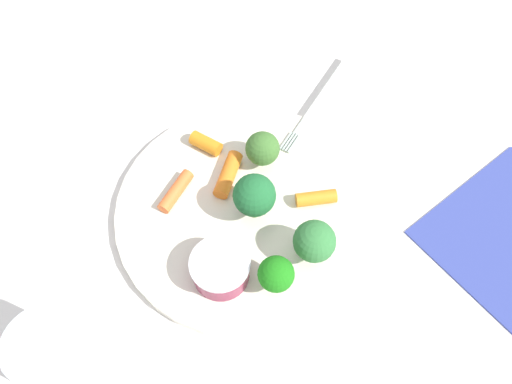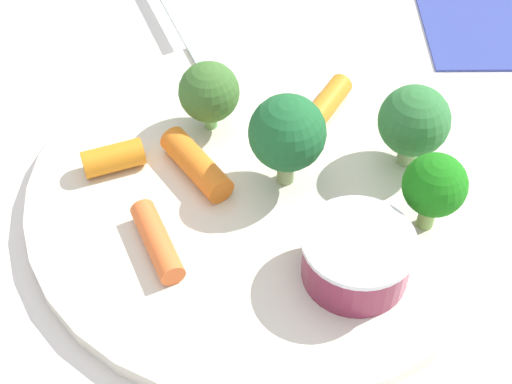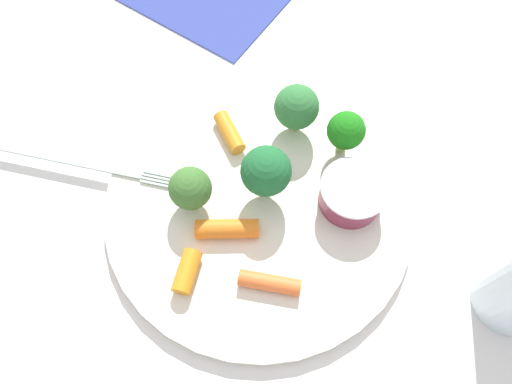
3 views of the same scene
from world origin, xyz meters
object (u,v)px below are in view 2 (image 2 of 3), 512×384
sauce_cup (357,257)px  broccoli_floret_1 (287,134)px  fork (178,24)px  carrot_stick_0 (196,164)px  broccoli_floret_0 (434,187)px  carrot_stick_1 (157,241)px  carrot_stick_3 (113,158)px  broccoli_floret_2 (209,92)px  carrot_stick_2 (328,102)px  plate (265,188)px  broccoli_floret_3 (414,122)px

sauce_cup → broccoli_floret_1: bearing=47.1°
sauce_cup → fork: bearing=46.3°
carrot_stick_0 → fork: bearing=28.7°
broccoli_floret_0 → carrot_stick_1: broccoli_floret_0 is taller
broccoli_floret_0 → carrot_stick_3: broccoli_floret_0 is taller
broccoli_floret_0 → carrot_stick_0: 0.14m
broccoli_floret_2 → fork: 0.12m
broccoli_floret_1 → fork: (0.12, 0.13, -0.04)m
sauce_cup → fork: size_ratio=0.43×
broccoli_floret_0 → fork: bearing=58.9°
broccoli_floret_1 → carrot_stick_1: size_ratio=1.16×
broccoli_floret_0 → carrot_stick_3: (-0.02, 0.19, -0.02)m
carrot_stick_2 → carrot_stick_1: bearing=159.0°
plate → broccoli_floret_2: 0.07m
broccoli_floret_2 → carrot_stick_1: broccoli_floret_2 is taller
carrot_stick_0 → carrot_stick_1: carrot_stick_0 is taller
carrot_stick_1 → fork: 0.21m
broccoli_floret_3 → carrot_stick_3: 0.18m
sauce_cup → broccoli_floret_1: (0.05, 0.06, 0.02)m
plate → carrot_stick_3: (-0.02, 0.09, 0.01)m
broccoli_floret_1 → carrot_stick_0: broccoli_floret_1 is taller
broccoli_floret_3 → carrot_stick_0: 0.13m
carrot_stick_3 → broccoli_floret_0: bearing=-83.6°
broccoli_floret_0 → carrot_stick_2: size_ratio=1.16×
carrot_stick_2 → fork: 0.14m
broccoli_floret_1 → broccoli_floret_2: bearing=64.8°
carrot_stick_2 → fork: size_ratio=0.31×
sauce_cup → broccoli_floret_2: 0.14m
broccoli_floret_2 → carrot_stick_2: size_ratio=1.08×
broccoli_floret_0 → broccoli_floret_2: 0.15m
plate → broccoli_floret_0: size_ratio=5.61×
broccoli_floret_1 → broccoli_floret_3: size_ratio=1.12×
sauce_cup → carrot_stick_0: bearing=70.4°
plate → fork: (0.13, 0.11, 0.01)m
plate → fork: 0.17m
broccoli_floret_3 → carrot_stick_1: (-0.11, 0.11, -0.03)m
broccoli_floret_0 → carrot_stick_0: broccoli_floret_0 is taller
plate → carrot_stick_2: bearing=-12.7°
carrot_stick_0 → carrot_stick_2: 0.10m
plate → carrot_stick_2: (0.07, -0.02, 0.01)m
carrot_stick_2 → carrot_stick_3: carrot_stick_3 is taller
broccoli_floret_1 → carrot_stick_0: bearing=105.5°
plate → broccoli_floret_1: (0.01, -0.01, 0.04)m
carrot_stick_0 → broccoli_floret_1: bearing=-74.5°
plate → carrot_stick_2: size_ratio=6.51×
broccoli_floret_0 → carrot_stick_1: (-0.07, 0.13, -0.03)m
broccoli_floret_0 → carrot_stick_2: (0.07, 0.08, -0.02)m
sauce_cup → carrot_stick_2: (0.12, 0.05, -0.01)m
broccoli_floret_2 → fork: (0.09, 0.07, -0.03)m
broccoli_floret_3 → carrot_stick_1: 0.16m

